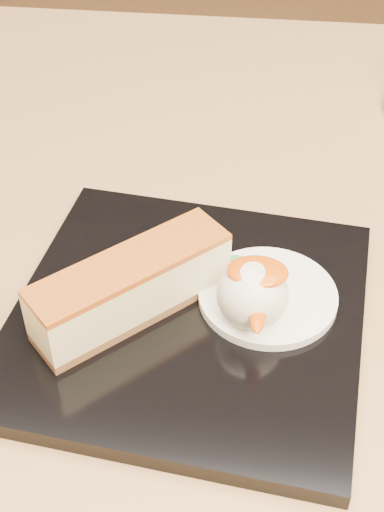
# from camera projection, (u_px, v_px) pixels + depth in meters

# --- Properties ---
(table) EXTENTS (0.80, 0.80, 0.72)m
(table) POSITION_uv_depth(u_px,v_px,m) (256.00, 379.00, 0.63)
(table) COLOR black
(table) RESTS_ON ground
(dessert_plate) EXTENTS (0.24, 0.24, 0.01)m
(dessert_plate) POSITION_uv_depth(u_px,v_px,m) (188.00, 316.00, 0.46)
(dessert_plate) COLOR black
(dessert_plate) RESTS_ON table
(cheesecake) EXTENTS (0.12, 0.12, 0.04)m
(cheesecake) POSITION_uv_depth(u_px,v_px,m) (131.00, 287.00, 0.44)
(cheesecake) COLOR brown
(cheesecake) RESTS_ON dessert_plate
(cream_smear) EXTENTS (0.09, 0.09, 0.01)m
(cream_smear) POSITION_uv_depth(u_px,v_px,m) (268.00, 296.00, 0.46)
(cream_smear) COLOR white
(cream_smear) RESTS_ON dessert_plate
(ice_cream_scoop) EXTENTS (0.04, 0.04, 0.04)m
(ice_cream_scoop) POSITION_uv_depth(u_px,v_px,m) (252.00, 294.00, 0.43)
(ice_cream_scoop) COLOR white
(ice_cream_scoop) RESTS_ON cream_smear
(mango_sauce) EXTENTS (0.04, 0.03, 0.01)m
(mango_sauce) POSITION_uv_depth(u_px,v_px,m) (258.00, 272.00, 0.42)
(mango_sauce) COLOR #D85006
(mango_sauce) RESTS_ON ice_cream_scoop
(mint_sprig) EXTENTS (0.04, 0.03, 0.00)m
(mint_sprig) POSITION_uv_depth(u_px,v_px,m) (226.00, 262.00, 0.48)
(mint_sprig) COLOR green
(mint_sprig) RESTS_ON cream_smear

